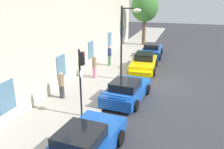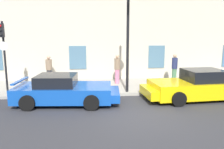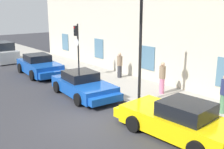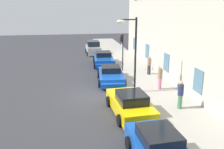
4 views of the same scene
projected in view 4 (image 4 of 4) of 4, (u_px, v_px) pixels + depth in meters
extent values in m
plane|color=#333338|center=(94.00, 96.00, 16.88)|extent=(80.00, 80.00, 0.00)
cube|color=#A8A399|center=(155.00, 91.00, 17.59)|extent=(60.00, 3.83, 0.14)
cube|color=beige|center=(208.00, 2.00, 16.39)|extent=(32.83, 3.24, 12.88)
cube|color=slate|center=(134.00, 44.00, 29.91)|extent=(1.10, 0.06, 1.50)
cube|color=slate|center=(147.00, 51.00, 24.93)|extent=(1.10, 0.06, 1.50)
cube|color=slate|center=(166.00, 62.00, 19.96)|extent=(1.10, 0.06, 1.50)
cube|color=slate|center=(198.00, 81.00, 14.98)|extent=(1.10, 0.06, 1.50)
cube|color=#144CB2|center=(104.00, 60.00, 25.57)|extent=(4.45, 2.28, 0.76)
cube|color=black|center=(103.00, 54.00, 25.71)|extent=(1.84, 1.69, 0.49)
cube|color=#144CB2|center=(105.00, 65.00, 23.78)|extent=(1.42, 1.90, 0.42)
cylinder|color=black|center=(114.00, 65.00, 24.44)|extent=(0.72, 0.29, 0.71)
cylinder|color=black|center=(95.00, 65.00, 24.26)|extent=(0.72, 0.29, 0.71)
cylinder|color=black|center=(111.00, 59.00, 27.00)|extent=(0.72, 0.29, 0.71)
cylinder|color=black|center=(94.00, 60.00, 26.82)|extent=(0.72, 0.29, 0.71)
cube|color=#144CB2|center=(111.00, 76.00, 19.88)|extent=(4.37, 2.32, 0.64)
cube|color=black|center=(111.00, 69.00, 20.03)|extent=(1.81, 1.71, 0.48)
cube|color=#144CB2|center=(113.00, 84.00, 18.13)|extent=(1.41, 1.91, 0.35)
cube|color=#144CB2|center=(109.00, 65.00, 21.59)|extent=(0.30, 1.68, 0.06)
cylinder|color=black|center=(124.00, 83.00, 18.76)|extent=(0.67, 0.30, 0.65)
cylinder|color=black|center=(100.00, 83.00, 18.60)|extent=(0.67, 0.30, 0.65)
cylinder|color=black|center=(121.00, 74.00, 21.26)|extent=(0.67, 0.30, 0.65)
cylinder|color=black|center=(99.00, 74.00, 21.10)|extent=(0.67, 0.30, 0.65)
cube|color=yellow|center=(130.00, 105.00, 13.96)|extent=(4.48, 2.19, 0.71)
cube|color=black|center=(132.00, 97.00, 13.48)|extent=(1.84, 1.64, 0.55)
cube|color=yellow|center=(121.00, 95.00, 15.78)|extent=(1.42, 1.85, 0.39)
cylinder|color=black|center=(109.00, 101.00, 15.07)|extent=(0.67, 0.28, 0.65)
cylinder|color=black|center=(137.00, 99.00, 15.49)|extent=(0.67, 0.28, 0.65)
cylinder|color=black|center=(120.00, 120.00, 12.53)|extent=(0.67, 0.28, 0.65)
cylinder|color=black|center=(154.00, 117.00, 12.95)|extent=(0.67, 0.28, 0.65)
cube|color=black|center=(159.00, 136.00, 9.38)|extent=(1.78, 1.54, 0.48)
cylinder|color=black|center=(168.00, 139.00, 10.75)|extent=(0.67, 0.27, 0.66)
cylinder|color=black|center=(129.00, 144.00, 10.38)|extent=(0.67, 0.27, 0.66)
cube|color=#B2B7BC|center=(93.00, 50.00, 31.54)|extent=(3.63, 1.81, 1.02)
cube|color=#1E232B|center=(93.00, 43.00, 31.30)|extent=(2.19, 1.57, 0.68)
cylinder|color=black|center=(101.00, 53.00, 30.76)|extent=(0.58, 0.21, 0.58)
cylinder|color=black|center=(88.00, 54.00, 30.45)|extent=(0.58, 0.21, 0.58)
cylinder|color=black|center=(99.00, 50.00, 32.80)|extent=(0.58, 0.21, 0.58)
cylinder|color=black|center=(86.00, 51.00, 32.48)|extent=(0.58, 0.21, 0.58)
cylinder|color=black|center=(123.00, 52.00, 22.64)|extent=(0.10, 0.10, 3.58)
cube|color=black|center=(122.00, 38.00, 22.24)|extent=(0.22, 0.20, 0.66)
sphere|color=red|center=(120.00, 36.00, 22.17)|extent=(0.12, 0.12, 0.12)
sphere|color=black|center=(120.00, 38.00, 22.23)|extent=(0.12, 0.12, 0.12)
sphere|color=black|center=(120.00, 41.00, 22.29)|extent=(0.12, 0.12, 0.12)
cylinder|color=white|center=(122.00, 46.00, 22.46)|extent=(0.44, 0.02, 0.44)
cylinder|color=black|center=(135.00, 56.00, 16.52)|extent=(0.14, 0.14, 5.32)
cube|color=black|center=(128.00, 20.00, 15.74)|extent=(0.08, 1.10, 0.08)
ellipsoid|color=#EAE5C6|center=(121.00, 22.00, 15.69)|extent=(0.44, 0.60, 0.28)
cylinder|color=pink|center=(160.00, 84.00, 17.72)|extent=(0.37, 0.37, 0.86)
cylinder|color=#8C7259|center=(160.00, 74.00, 17.51)|extent=(0.46, 0.46, 0.67)
sphere|color=tan|center=(161.00, 68.00, 17.39)|extent=(0.22, 0.22, 0.22)
cylinder|color=#4C7F59|center=(180.00, 102.00, 14.36)|extent=(0.37, 0.37, 0.86)
cylinder|color=navy|center=(181.00, 90.00, 14.14)|extent=(0.46, 0.46, 0.67)
sphere|color=tan|center=(181.00, 83.00, 14.02)|extent=(0.22, 0.22, 0.22)
cylinder|color=#333338|center=(149.00, 70.00, 21.71)|extent=(0.42, 0.42, 0.82)
cylinder|color=#8C7259|center=(149.00, 62.00, 21.51)|extent=(0.52, 0.52, 0.63)
sphere|color=tan|center=(150.00, 57.00, 21.39)|extent=(0.22, 0.22, 0.22)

